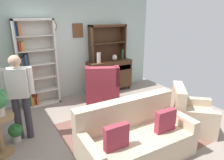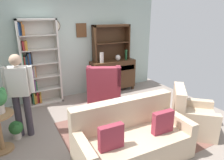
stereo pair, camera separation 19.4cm
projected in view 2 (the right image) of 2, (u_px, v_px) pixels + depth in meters
name	position (u px, v px, depth m)	size (l,w,h in m)	color
ground_plane	(112.00, 128.00, 4.13)	(5.40, 4.60, 0.02)	gray
wall_back	(75.00, 45.00, 5.47)	(5.00, 0.09, 2.80)	#ADC1B7
area_rug	(129.00, 132.00, 3.96)	(2.40, 2.10, 0.01)	brown
bookshelf	(37.00, 66.00, 4.97)	(0.90, 0.30, 2.10)	silver
sideboard	(113.00, 74.00, 5.98)	(1.30, 0.45, 0.92)	#422816
sideboard_hutch	(111.00, 38.00, 5.74)	(1.10, 0.26, 1.00)	#422816
vase_tall	(102.00, 57.00, 5.56)	(0.11, 0.11, 0.28)	beige
vase_round	(118.00, 58.00, 5.83)	(0.15, 0.15, 0.17)	beige
bottle_wine	(126.00, 55.00, 5.91)	(0.07, 0.07, 0.30)	#194223
couch_floral	(132.00, 140.00, 3.21)	(1.82, 0.90, 0.90)	#C6AD8E
armchair_floral	(191.00, 118.00, 3.93)	(1.08, 1.08, 0.88)	#C6AD8E
wingback_chair	(104.00, 91.00, 5.00)	(1.05, 1.06, 1.05)	maroon
potted_plant_small	(16.00, 129.00, 3.72)	(0.25, 0.25, 0.35)	beige
person_reading	(20.00, 90.00, 3.61)	(0.52, 0.30, 1.56)	#38333D
coffee_table	(123.00, 115.00, 3.89)	(0.80, 0.50, 0.42)	#422816
book_stack	(118.00, 110.00, 3.88)	(0.22, 0.15, 0.10)	#3F3833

